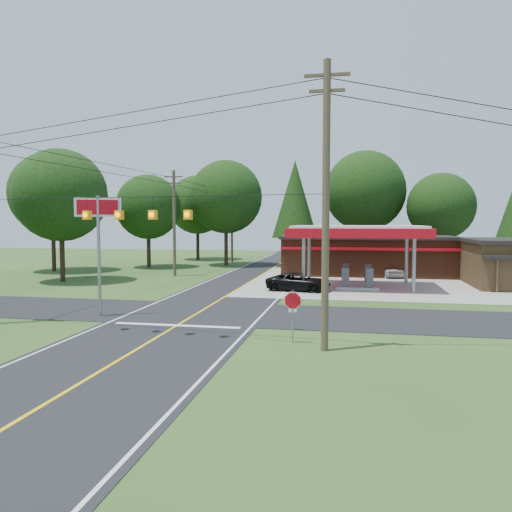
% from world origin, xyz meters
% --- Properties ---
extents(ground, '(120.00, 120.00, 0.00)m').
position_xyz_m(ground, '(0.00, 0.00, 0.00)').
color(ground, '#25491A').
rests_on(ground, ground).
extents(main_highway, '(8.00, 120.00, 0.02)m').
position_xyz_m(main_highway, '(0.00, 0.00, 0.01)').
color(main_highway, black).
rests_on(main_highway, ground).
extents(cross_road, '(70.00, 7.00, 0.02)m').
position_xyz_m(cross_road, '(0.00, 0.00, 0.01)').
color(cross_road, black).
rests_on(cross_road, ground).
extents(lane_center_yellow, '(0.15, 110.00, 0.00)m').
position_xyz_m(lane_center_yellow, '(0.00, 0.00, 0.03)').
color(lane_center_yellow, yellow).
rests_on(lane_center_yellow, main_highway).
extents(gas_canopy, '(10.60, 7.40, 4.88)m').
position_xyz_m(gas_canopy, '(9.00, 13.00, 4.27)').
color(gas_canopy, gray).
rests_on(gas_canopy, ground).
extents(convenience_store, '(16.40, 7.55, 3.80)m').
position_xyz_m(convenience_store, '(10.00, 22.98, 1.92)').
color(convenience_store, '#5B2E1A').
rests_on(convenience_store, ground).
extents(utility_pole_near_right, '(1.80, 0.30, 11.50)m').
position_xyz_m(utility_pole_near_right, '(7.50, -7.00, 5.96)').
color(utility_pole_near_right, '#473828').
rests_on(utility_pole_near_right, ground).
extents(utility_pole_far_left, '(1.80, 0.30, 10.00)m').
position_xyz_m(utility_pole_far_left, '(-8.00, 18.00, 5.20)').
color(utility_pole_far_left, '#473828').
rests_on(utility_pole_far_left, ground).
extents(utility_pole_north, '(0.30, 0.30, 9.50)m').
position_xyz_m(utility_pole_north, '(-6.50, 35.00, 4.75)').
color(utility_pole_north, '#473828').
rests_on(utility_pole_north, ground).
extents(overhead_beacons, '(17.04, 2.04, 1.03)m').
position_xyz_m(overhead_beacons, '(-1.00, -6.00, 6.21)').
color(overhead_beacons, black).
rests_on(overhead_beacons, ground).
extents(treeline_backdrop, '(70.27, 51.59, 13.30)m').
position_xyz_m(treeline_backdrop, '(0.82, 24.01, 7.49)').
color(treeline_backdrop, '#332316').
rests_on(treeline_backdrop, ground).
extents(suv_car, '(5.33, 5.33, 1.33)m').
position_xyz_m(suv_car, '(4.66, 10.00, 0.66)').
color(suv_car, black).
rests_on(suv_car, ground).
extents(sedan_car, '(5.30, 5.30, 1.47)m').
position_xyz_m(sedan_car, '(12.00, 21.00, 0.73)').
color(sedan_car, silver).
rests_on(sedan_car, ground).
extents(big_stop_sign, '(2.30, 1.01, 6.60)m').
position_xyz_m(big_stop_sign, '(-5.00, -2.01, 4.88)').
color(big_stop_sign, gray).
rests_on(big_stop_sign, ground).
extents(octagonal_stop_sign, '(0.79, 0.09, 2.24)m').
position_xyz_m(octagonal_stop_sign, '(6.09, -6.01, 1.66)').
color(octagonal_stop_sign, gray).
rests_on(octagonal_stop_sign, ground).
extents(route_sign_post, '(0.40, 0.09, 1.95)m').
position_xyz_m(route_sign_post, '(5.80, -3.52, 1.15)').
color(route_sign_post, gray).
rests_on(route_sign_post, ground).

